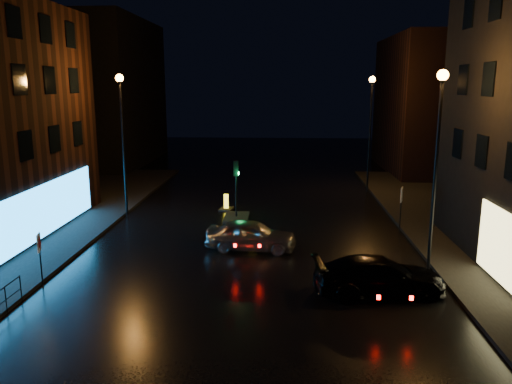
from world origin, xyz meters
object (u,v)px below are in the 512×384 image
bollard_near (252,236)px  silver_hatchback (251,235)px  road_sign_left (39,247)px  dark_sedan (379,276)px  road_sign_right (401,198)px  traffic_signal (236,210)px  bollard_far (226,206)px

bollard_near → silver_hatchback: bearing=-106.0°
silver_hatchback → road_sign_left: size_ratio=2.01×
dark_sedan → silver_hatchback: bearing=39.4°
road_sign_left → road_sign_right: road_sign_right is taller
silver_hatchback → dark_sedan: silver_hatchback is taller
traffic_signal → bollard_far: size_ratio=2.80×
dark_sedan → road_sign_right: road_sign_right is taller
silver_hatchback → road_sign_left: road_sign_left is taller
dark_sedan → bollard_far: 14.63m
bollard_near → road_sign_left: road_sign_left is taller
bollard_near → bollard_far: bollard_far is taller
bollard_far → road_sign_right: road_sign_right is taller
dark_sedan → bollard_far: bearing=22.8°
traffic_signal → silver_hatchback: traffic_signal is taller
traffic_signal → dark_sedan: size_ratio=0.70×
dark_sedan → bollard_near: (-5.22, 6.44, -0.50)m
traffic_signal → bollard_far: (-0.84, 2.06, -0.28)m
bollard_far → road_sign_left: (-5.86, -12.64, 1.38)m
silver_hatchback → road_sign_right: (7.86, 3.56, 1.08)m
traffic_signal → bollard_near: size_ratio=2.65×
silver_hatchback → traffic_signal: bearing=17.8°
bollard_near → traffic_signal: bearing=87.8°
road_sign_right → bollard_far: bearing=-2.7°
dark_sedan → road_sign_right: (2.69, 8.49, 1.09)m
traffic_signal → bollard_near: (1.19, -4.20, -0.29)m
silver_hatchback → bollard_near: size_ratio=3.29×
dark_sedan → bollard_near: size_ratio=3.80×
bollard_near → bollard_far: bearing=89.9°
traffic_signal → silver_hatchback: size_ratio=0.80×
traffic_signal → road_sign_right: (9.10, -2.15, 1.31)m
bollard_near → road_sign_left: size_ratio=0.61×
bollard_far → road_sign_right: (9.93, -4.21, 1.59)m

